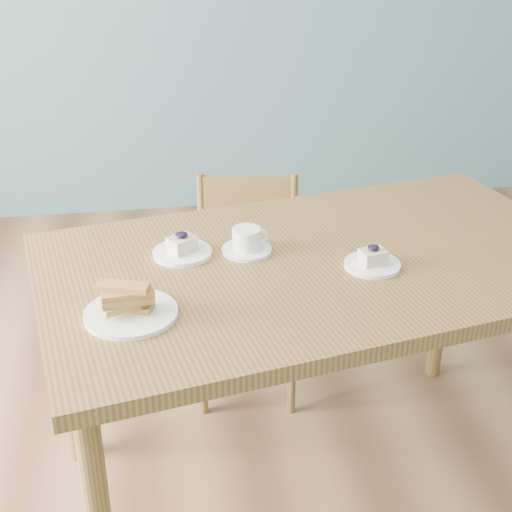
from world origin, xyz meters
TOP-DOWN VIEW (x-y plane):
  - room at (0.00, 0.00)m, footprint 5.01×5.01m
  - dining_table at (0.37, 0.10)m, footprint 1.71×1.18m
  - dining_chair at (0.24, 0.67)m, footprint 0.43×0.42m
  - cheesecake_plate_near at (0.50, 0.02)m, footprint 0.16×0.16m
  - cheesecake_plate_far at (-0.01, 0.18)m, footprint 0.17×0.17m
  - coffee_cup at (0.17, 0.17)m, footprint 0.14×0.14m
  - biscotti_plate at (-0.16, -0.13)m, footprint 0.23×0.23m

SIDE VIEW (x-z plane):
  - dining_chair at x=0.24m, z-range 0.01..0.85m
  - dining_table at x=0.37m, z-range 0.34..1.17m
  - cheesecake_plate_near at x=0.50m, z-range 0.82..0.89m
  - cheesecake_plate_far at x=-0.01m, z-range 0.82..0.89m
  - biscotti_plate at x=-0.16m, z-range 0.82..0.91m
  - coffee_cup at x=0.17m, z-range 0.83..0.90m
  - room at x=0.00m, z-range -0.01..2.71m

